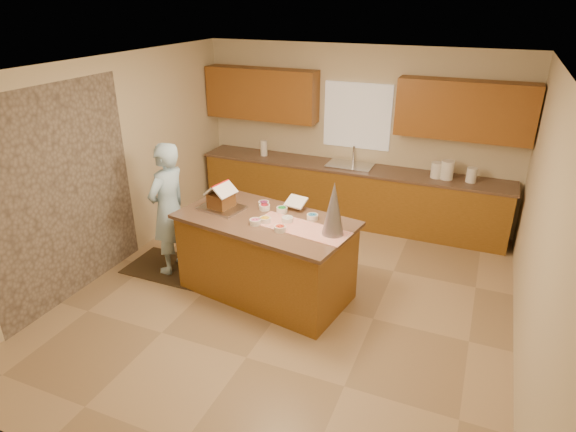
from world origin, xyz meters
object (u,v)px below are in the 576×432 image
object	(u,v)px
island_base	(266,258)
tinsel_tree	(334,209)
boy	(168,209)
gingerbread_house	(221,198)

from	to	relation	value
island_base	tinsel_tree	world-z (taller)	tinsel_tree
island_base	boy	world-z (taller)	boy
tinsel_tree	gingerbread_house	xyz separation A→B (m)	(-1.44, 0.14, -0.16)
island_base	gingerbread_house	distance (m)	0.89
tinsel_tree	boy	bearing A→B (deg)	177.00
island_base	tinsel_tree	distance (m)	1.18
tinsel_tree	boy	xyz separation A→B (m)	(-2.21, 0.12, -0.42)
boy	tinsel_tree	bearing A→B (deg)	92.18
island_base	boy	size ratio (longest dim) A/B	1.13
tinsel_tree	gingerbread_house	world-z (taller)	tinsel_tree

